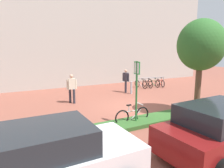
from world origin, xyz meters
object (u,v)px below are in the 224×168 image
object	(u,v)px
bike_at_sign	(132,115)
bike_rack_cluster	(151,83)
parking_sign_post	(137,84)
person_shirt_white	(72,87)
bollard_steel	(131,88)
person_suited_dark	(126,79)
car_white_hatch	(42,162)
car_maroon_wagon	(222,129)
tree_sidewalk	(201,46)

from	to	relation	value
bike_at_sign	bike_rack_cluster	size ratio (longest dim) A/B	0.64
parking_sign_post	bike_at_sign	size ratio (longest dim) A/B	1.59
person_shirt_white	bollard_steel	bearing A→B (deg)	6.13
person_suited_dark	car_white_hatch	distance (m)	11.04
bike_rack_cluster	person_suited_dark	size ratio (longest dim) A/B	1.54
bollard_steel	bike_rack_cluster	bearing A→B (deg)	26.40
bollard_steel	parking_sign_post	bearing A→B (deg)	-121.66
car_maroon_wagon	tree_sidewalk	bearing A→B (deg)	49.27
bike_rack_cluster	car_maroon_wagon	bearing A→B (deg)	-118.00
bollard_steel	person_suited_dark	xyz separation A→B (m)	(-0.08, 0.62, 0.53)
car_white_hatch	tree_sidewalk	bearing A→B (deg)	16.83
bike_at_sign	car_white_hatch	size ratio (longest dim) A/B	0.39
person_suited_dark	car_white_hatch	bearing A→B (deg)	-131.26
bike_at_sign	bike_rack_cluster	xyz separation A→B (m)	(6.20, 6.44, -0.00)
bike_rack_cluster	person_shirt_white	distance (m)	7.76
parking_sign_post	bollard_steel	xyz separation A→B (m)	(3.18, 5.16, -1.29)
bike_rack_cluster	car_white_hatch	bearing A→B (deg)	-138.47
parking_sign_post	bike_at_sign	xyz separation A→B (m)	(-0.06, 0.18, -1.39)
bike_at_sign	car_maroon_wagon	xyz separation A→B (m)	(0.99, -3.36, 0.41)
person_suited_dark	person_shirt_white	xyz separation A→B (m)	(-4.44, -1.11, 0.00)
parking_sign_post	car_maroon_wagon	world-z (taller)	parking_sign_post
car_white_hatch	person_shirt_white	bearing A→B (deg)	68.45
person_suited_dark	car_maroon_wagon	size ratio (longest dim) A/B	0.39
bike_at_sign	person_suited_dark	bearing A→B (deg)	60.60
parking_sign_post	person_shirt_white	size ratio (longest dim) A/B	1.56
person_shirt_white	tree_sidewalk	bearing A→B (deg)	-45.14
parking_sign_post	car_maroon_wagon	size ratio (longest dim) A/B	0.61
bollard_steel	car_white_hatch	size ratio (longest dim) A/B	0.21
person_shirt_white	car_maroon_wagon	xyz separation A→B (m)	(2.27, -7.84, -0.23)
bike_rack_cluster	person_shirt_white	xyz separation A→B (m)	(-7.48, -1.96, 0.64)
car_maroon_wagon	bike_rack_cluster	bearing A→B (deg)	62.00
person_suited_dark	car_white_hatch	size ratio (longest dim) A/B	0.40
person_suited_dark	car_maroon_wagon	world-z (taller)	person_suited_dark
car_white_hatch	car_maroon_wagon	world-z (taller)	same
bike_at_sign	car_white_hatch	xyz separation A→B (m)	(-4.12, -2.70, 0.41)
bike_at_sign	bike_rack_cluster	distance (m)	8.94
bike_rack_cluster	bollard_steel	distance (m)	3.31
bollard_steel	person_shirt_white	world-z (taller)	person_shirt_white
tree_sidewalk	car_white_hatch	world-z (taller)	tree_sidewalk
person_shirt_white	car_maroon_wagon	size ratio (longest dim) A/B	0.39
car_maroon_wagon	person_suited_dark	bearing A→B (deg)	76.39
bike_rack_cluster	car_maroon_wagon	xyz separation A→B (m)	(-5.21, -9.80, 0.41)
person_suited_dark	person_shirt_white	size ratio (longest dim) A/B	1.00
tree_sidewalk	bike_rack_cluster	xyz separation A→B (m)	(2.64, 6.82, -2.98)
person_shirt_white	person_suited_dark	bearing A→B (deg)	14.02
tree_sidewalk	parking_sign_post	world-z (taller)	tree_sidewalk
tree_sidewalk	person_shirt_white	distance (m)	7.25
person_suited_dark	tree_sidewalk	bearing A→B (deg)	-86.17
bike_at_sign	bollard_steel	size ratio (longest dim) A/B	1.87
person_shirt_white	car_white_hatch	bearing A→B (deg)	-111.55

